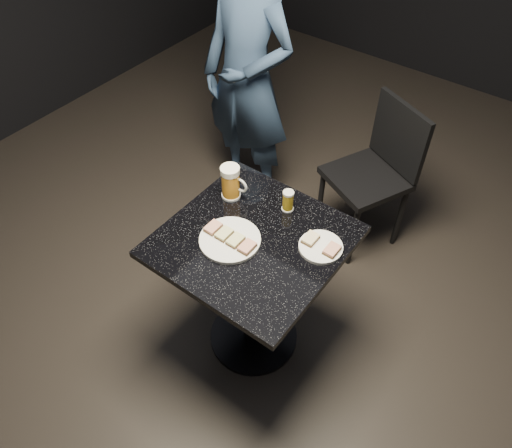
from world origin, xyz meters
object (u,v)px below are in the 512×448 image
object	(u,v)px
table	(253,276)
patron	(248,79)
plate_large	(230,240)
beer_tumbler	(288,201)
beer_mug	(231,182)
chair	(377,168)
plate_small	(321,247)

from	to	relation	value
table	patron	bearing A→B (deg)	128.51
plate_large	patron	distance (m)	1.15
plate_large	beer_tumbler	world-z (taller)	beer_tumbler
patron	beer_tumbler	distance (m)	0.98
beer_mug	table	bearing A→B (deg)	-32.74
table	plate_large	bearing A→B (deg)	-136.19
plate_large	patron	bearing A→B (deg)	123.86
plate_large	table	world-z (taller)	plate_large
table	chair	world-z (taller)	chair
patron	beer_mug	xyz separation A→B (m)	(0.48, -0.74, 0.02)
beer_tumbler	chair	bearing A→B (deg)	84.48
plate_small	table	world-z (taller)	plate_small
plate_small	plate_large	bearing A→B (deg)	-149.24
beer_mug	beer_tumbler	xyz separation A→B (m)	(0.24, 0.08, -0.03)
patron	table	size ratio (longest dim) A/B	2.16
plate_small	chair	world-z (taller)	chair
plate_small	beer_mug	size ratio (longest dim) A/B	1.12
plate_small	beer_mug	bearing A→B (deg)	176.88
plate_small	beer_tumbler	distance (m)	0.26
beer_mug	chair	distance (m)	0.97
plate_large	beer_mug	bearing A→B (deg)	127.31
chair	plate_small	bearing A→B (deg)	-79.95
beer_mug	beer_tumbler	bearing A→B (deg)	17.87
beer_mug	chair	xyz separation A→B (m)	(0.32, 0.85, -0.33)
plate_large	plate_small	size ratio (longest dim) A/B	1.41
plate_small	patron	distance (m)	1.22
beer_mug	beer_tumbler	world-z (taller)	beer_mug
table	beer_tumbler	bearing A→B (deg)	86.28
table	beer_mug	world-z (taller)	beer_mug
plate_large	table	bearing A→B (deg)	43.81
chair	plate_large	bearing A→B (deg)	-98.39
patron	beer_mug	bearing A→B (deg)	-55.52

